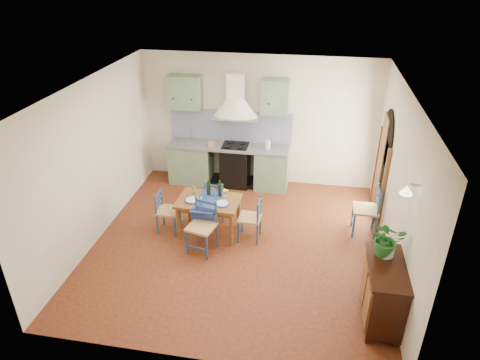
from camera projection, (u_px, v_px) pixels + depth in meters
name	position (u px, v px, depth m)	size (l,w,h in m)	color
floor	(238.00, 243.00, 7.58)	(5.00, 5.00, 0.00)	#421B0E
back_wall	(235.00, 138.00, 9.16)	(5.00, 0.96, 2.80)	beige
right_wall	(394.00, 181.00, 6.81)	(0.26, 5.00, 2.80)	beige
left_wall	(94.00, 162.00, 7.31)	(0.04, 5.00, 2.80)	beige
ceiling	(237.00, 88.00, 6.27)	(5.00, 5.00, 0.01)	white
dining_table	(209.00, 204.00, 7.59)	(1.12, 0.85, 1.01)	brown
chair_near	(202.00, 226.00, 7.20)	(0.53, 0.53, 0.94)	navy
chair_far	(216.00, 199.00, 8.12)	(0.39, 0.39, 0.83)	navy
chair_left	(167.00, 211.00, 7.75)	(0.38, 0.38, 0.81)	navy
chair_right	(251.00, 218.00, 7.52)	(0.40, 0.40, 0.83)	navy
chair_spare	(367.00, 210.00, 7.66)	(0.44, 0.44, 0.94)	navy
sideboard	(383.00, 291.00, 5.78)	(0.50, 1.05, 0.94)	black
potted_plant	(387.00, 239.00, 5.68)	(0.45, 0.39, 0.50)	#1C5C20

